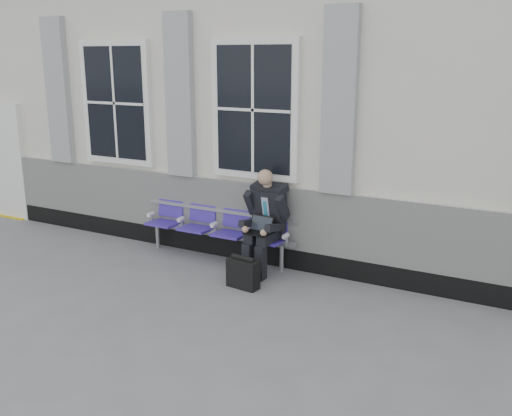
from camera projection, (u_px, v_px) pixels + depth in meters
The scene contains 5 objects.
ground at pixel (179, 291), 7.44m from camera, with size 70.00×70.00×0.00m, color slate.
station_building at pixel (291, 101), 9.84m from camera, with size 14.40×4.40×4.49m.
bench at pixel (216, 223), 8.53m from camera, with size 2.60×0.47×0.91m.
businessman at pixel (265, 218), 7.95m from camera, with size 0.62×0.83×1.48m.
briefcase at pixel (243, 273), 7.52m from camera, with size 0.45×0.23×0.45m.
Camera 1 is at (4.14, -5.62, 2.98)m, focal length 40.00 mm.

